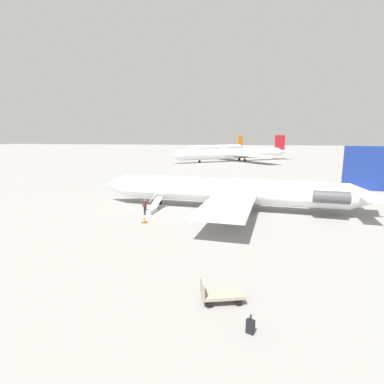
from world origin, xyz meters
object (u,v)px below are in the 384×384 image
at_px(boarding_stairs, 151,209).
at_px(luggage_cart, 220,294).
at_px(airplane_far_right, 235,153).
at_px(suitcase, 250,326).
at_px(airplane_taxiing_distant, 219,148).
at_px(airplane_main, 235,191).
at_px(passenger, 145,206).

height_order(boarding_stairs, luggage_cart, boarding_stairs).
bearing_deg(airplane_far_right, suitcase, 54.78).
bearing_deg(airplane_taxiing_distant, airplane_far_right, 44.15).
height_order(airplane_far_right, suitcase, airplane_far_right).
bearing_deg(boarding_stairs, airplane_taxiing_distant, 7.66).
bearing_deg(luggage_cart, suitcase, 107.11).
bearing_deg(airplane_far_right, airplane_main, 54.38).
xyz_separation_m(airplane_far_right, passenger, (5.15, 77.83, -1.75)).
relative_size(airplane_main, passenger, 19.26).
xyz_separation_m(airplane_main, airplane_taxiing_distant, (15.65, -125.75, 0.49)).
distance_m(airplane_main, boarding_stairs, 10.01).
height_order(airplane_taxiing_distant, luggage_cart, airplane_taxiing_distant).
height_order(boarding_stairs, passenger, boarding_stairs).
height_order(airplane_main, luggage_cart, airplane_main).
bearing_deg(passenger, suitcase, -142.87).
relative_size(airplane_taxiing_distant, passenger, 23.60).
height_order(passenger, suitcase, passenger).
bearing_deg(airplane_taxiing_distant, suitcase, 38.85).
relative_size(airplane_far_right, luggage_cart, 17.15).
height_order(airplane_main, airplane_far_right, airplane_far_right).
bearing_deg(suitcase, boarding_stairs, -60.01).
xyz_separation_m(airplane_main, suitcase, (-2.06, 22.87, -1.94)).
bearing_deg(boarding_stairs, luggage_cart, -145.87).
distance_m(luggage_cart, suitcase, 2.74).
height_order(airplane_far_right, airplane_taxiing_distant, airplane_taxiing_distant).
relative_size(airplane_far_right, suitcase, 47.39).
xyz_separation_m(airplane_main, airplane_far_right, (4.44, -73.37, 0.48)).
bearing_deg(airplane_main, luggage_cart, 96.18).
bearing_deg(airplane_far_right, boarding_stairs, 47.30).
xyz_separation_m(airplane_far_right, airplane_taxiing_distant, (11.22, -52.38, 0.01)).
distance_m(airplane_main, airplane_taxiing_distant, 126.72).
bearing_deg(passenger, airplane_main, -60.21).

